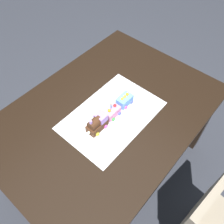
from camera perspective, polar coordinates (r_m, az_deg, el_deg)
name	(u,v)px	position (r m, az deg, el deg)	size (l,w,h in m)	color
ground_plane	(108,164)	(2.10, -0.94, -12.34)	(8.00, 8.00, 0.00)	#2D3038
dining_table	(107,122)	(1.55, -1.25, -2.35)	(1.40, 1.00, 0.74)	black
cake_board	(112,115)	(1.45, 0.00, -0.77)	(0.60, 0.40, 0.00)	silver
cake_locomotive	(97,123)	(1.35, -3.56, -2.70)	(0.14, 0.08, 0.12)	#472816
cake_car_caboose_bubblegum	(112,112)	(1.42, 0.01, 0.11)	(0.10, 0.08, 0.07)	pink
cake_car_hopper_sky_blue	(125,100)	(1.48, 3.00, 2.86)	(0.10, 0.08, 0.07)	#669EEA
birthday_candle	(111,105)	(1.37, -0.24, 1.58)	(0.01, 0.01, 0.05)	#4CA5E5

